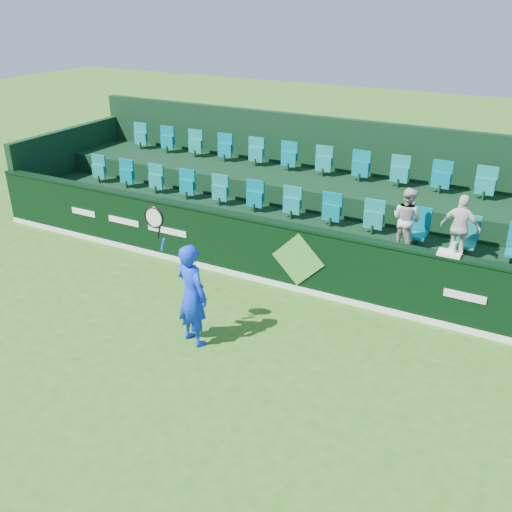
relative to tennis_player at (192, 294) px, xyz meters
The scene contains 12 objects.
ground 1.91m from the tennis_player, 60.85° to the right, with size 60.00×60.00×0.00m, color #2B6518.
sponsor_hoarding 2.67m from the tennis_player, 72.09° to the left, with size 16.00×0.25×1.35m.
stand_tier_front 3.76m from the tennis_player, 77.34° to the left, with size 16.00×2.00×0.80m, color black.
stand_tier_back 5.60m from the tennis_player, 81.61° to the left, with size 16.00×1.80×1.30m, color black.
stand_rear 6.04m from the tennis_player, 82.22° to the left, with size 16.00×4.10×2.60m.
seat_row_front 4.12m from the tennis_player, 78.56° to the left, with size 13.50×0.50×0.60m, color #137B77.
seat_row_back 5.93m from the tennis_player, 82.03° to the left, with size 13.50×0.50×0.60m, color #137B77.
tennis_player is the anchor object (origin of this frame).
spectator_left 4.47m from the tennis_player, 55.41° to the left, with size 0.61×0.47×1.25m, color beige.
spectator_middle 5.10m from the tennis_player, 46.08° to the left, with size 0.74×0.31×1.27m, color white.
towel 4.39m from the tennis_player, 35.55° to the left, with size 0.38×0.25×0.06m, color white.
drinks_bottle 4.44m from the tennis_player, 35.16° to the left, with size 0.08×0.08×0.25m, color silver.
Camera 1 is at (3.96, -5.25, 5.40)m, focal length 40.00 mm.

